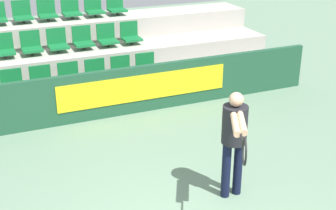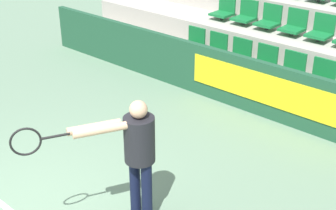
{
  "view_description": "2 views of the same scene",
  "coord_description": "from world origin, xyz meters",
  "px_view_note": "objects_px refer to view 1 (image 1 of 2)",
  "views": [
    {
      "loc": [
        -2.01,
        -3.94,
        3.91
      ],
      "look_at": [
        0.7,
        2.36,
        1.02
      ],
      "focal_mm": 50.0,
      "sensor_mm": 36.0,
      "label": 1
    },
    {
      "loc": [
        4.44,
        -2.09,
        3.8
      ],
      "look_at": [
        0.38,
        2.43,
        0.82
      ],
      "focal_mm": 50.0,
      "sensor_mm": 36.0,
      "label": 2
    }
  ],
  "objects_px": {
    "stadium_chair_7": "(31,45)",
    "stadium_chair_15": "(71,10)",
    "stadium_chair_5": "(147,67)",
    "stadium_chair_2": "(70,78)",
    "stadium_chair_11": "(131,35)",
    "stadium_chair_8": "(58,43)",
    "stadium_chair_9": "(83,40)",
    "stadium_chair_17": "(116,7)",
    "stadium_chair_0": "(12,85)",
    "stadium_chair_10": "(107,37)",
    "tennis_player": "(235,135)",
    "stadium_chair_4": "(122,71)",
    "stadium_chair_3": "(96,74)",
    "stadium_chair_6": "(4,48)",
    "stadium_chair_1": "(42,81)",
    "stadium_chair_13": "(22,14)",
    "stadium_chair_16": "(94,8)",
    "stadium_chair_14": "(47,12)"
  },
  "relations": [
    {
      "from": "stadium_chair_16",
      "to": "stadium_chair_17",
      "type": "bearing_deg",
      "value": 0.0
    },
    {
      "from": "stadium_chair_6",
      "to": "stadium_chair_7",
      "type": "xyz_separation_m",
      "value": [
        0.57,
        0.0,
        0.0
      ]
    },
    {
      "from": "stadium_chair_7",
      "to": "stadium_chair_0",
      "type": "bearing_deg",
      "value": -118.49
    },
    {
      "from": "stadium_chair_8",
      "to": "stadium_chair_10",
      "type": "distance_m",
      "value": 1.14
    },
    {
      "from": "stadium_chair_10",
      "to": "stadium_chair_16",
      "type": "bearing_deg",
      "value": 90.0
    },
    {
      "from": "stadium_chair_7",
      "to": "stadium_chair_15",
      "type": "xyz_separation_m",
      "value": [
        1.14,
        1.05,
        0.48
      ]
    },
    {
      "from": "stadium_chair_2",
      "to": "stadium_chair_11",
      "type": "height_order",
      "value": "stadium_chair_11"
    },
    {
      "from": "stadium_chair_5",
      "to": "stadium_chair_10",
      "type": "bearing_deg",
      "value": 118.49
    },
    {
      "from": "stadium_chair_5",
      "to": "stadium_chair_1",
      "type": "bearing_deg",
      "value": 180.0
    },
    {
      "from": "stadium_chair_7",
      "to": "stadium_chair_15",
      "type": "bearing_deg",
      "value": 42.66
    },
    {
      "from": "stadium_chair_4",
      "to": "tennis_player",
      "type": "xyz_separation_m",
      "value": [
        0.28,
        -4.21,
        0.33
      ]
    },
    {
      "from": "stadium_chair_2",
      "to": "stadium_chair_7",
      "type": "height_order",
      "value": "stadium_chair_7"
    },
    {
      "from": "stadium_chair_2",
      "to": "stadium_chair_17",
      "type": "height_order",
      "value": "stadium_chair_17"
    },
    {
      "from": "stadium_chair_0",
      "to": "stadium_chair_9",
      "type": "bearing_deg",
      "value": 31.56
    },
    {
      "from": "stadium_chair_2",
      "to": "stadium_chair_3",
      "type": "distance_m",
      "value": 0.57
    },
    {
      "from": "stadium_chair_11",
      "to": "stadium_chair_9",
      "type": "bearing_deg",
      "value": 180.0
    },
    {
      "from": "stadium_chair_7",
      "to": "stadium_chair_9",
      "type": "bearing_deg",
      "value": 0.0
    },
    {
      "from": "stadium_chair_5",
      "to": "stadium_chair_7",
      "type": "height_order",
      "value": "stadium_chair_7"
    },
    {
      "from": "stadium_chair_0",
      "to": "stadium_chair_11",
      "type": "distance_m",
      "value": 3.07
    },
    {
      "from": "stadium_chair_1",
      "to": "stadium_chair_6",
      "type": "distance_m",
      "value": 1.29
    },
    {
      "from": "stadium_chair_17",
      "to": "stadium_chair_1",
      "type": "bearing_deg",
      "value": -137.34
    },
    {
      "from": "stadium_chair_8",
      "to": "stadium_chair_10",
      "type": "height_order",
      "value": "same"
    },
    {
      "from": "stadium_chair_11",
      "to": "stadium_chair_10",
      "type": "bearing_deg",
      "value": 180.0
    },
    {
      "from": "stadium_chair_8",
      "to": "stadium_chair_16",
      "type": "relative_size",
      "value": 1.0
    },
    {
      "from": "stadium_chair_3",
      "to": "stadium_chair_8",
      "type": "distance_m",
      "value": 1.29
    },
    {
      "from": "stadium_chair_4",
      "to": "stadium_chair_6",
      "type": "bearing_deg",
      "value": 155.26
    },
    {
      "from": "stadium_chair_8",
      "to": "stadium_chair_11",
      "type": "bearing_deg",
      "value": 0.0
    },
    {
      "from": "stadium_chair_2",
      "to": "stadium_chair_11",
      "type": "bearing_deg",
      "value": 31.56
    },
    {
      "from": "stadium_chair_1",
      "to": "stadium_chair_7",
      "type": "relative_size",
      "value": 1.0
    },
    {
      "from": "stadium_chair_6",
      "to": "stadium_chair_10",
      "type": "xyz_separation_m",
      "value": [
        2.27,
        0.0,
        0.0
      ]
    },
    {
      "from": "stadium_chair_3",
      "to": "tennis_player",
      "type": "distance_m",
      "value": 4.3
    },
    {
      "from": "stadium_chair_1",
      "to": "stadium_chair_10",
      "type": "xyz_separation_m",
      "value": [
        1.71,
        1.05,
        0.48
      ]
    },
    {
      "from": "stadium_chair_5",
      "to": "stadium_chair_9",
      "type": "relative_size",
      "value": 1.0
    },
    {
      "from": "tennis_player",
      "to": "stadium_chair_5",
      "type": "bearing_deg",
      "value": 112.17
    },
    {
      "from": "stadium_chair_2",
      "to": "stadium_chair_8",
      "type": "xyz_separation_m",
      "value": [
        0.0,
        1.05,
        0.48
      ]
    },
    {
      "from": "stadium_chair_8",
      "to": "stadium_chair_9",
      "type": "xyz_separation_m",
      "value": [
        0.57,
        0.0,
        0.0
      ]
    },
    {
      "from": "stadium_chair_2",
      "to": "stadium_chair_9",
      "type": "bearing_deg",
      "value": 61.51
    },
    {
      "from": "stadium_chair_2",
      "to": "stadium_chair_13",
      "type": "xyz_separation_m",
      "value": [
        -0.57,
        2.1,
        0.96
      ]
    },
    {
      "from": "stadium_chair_15",
      "to": "stadium_chair_17",
      "type": "relative_size",
      "value": 1.0
    },
    {
      "from": "stadium_chair_2",
      "to": "stadium_chair_5",
      "type": "relative_size",
      "value": 1.0
    },
    {
      "from": "stadium_chair_13",
      "to": "stadium_chair_14",
      "type": "distance_m",
      "value": 0.57
    },
    {
      "from": "stadium_chair_4",
      "to": "stadium_chair_2",
      "type": "bearing_deg",
      "value": 180.0
    },
    {
      "from": "stadium_chair_10",
      "to": "stadium_chair_15",
      "type": "distance_m",
      "value": 1.29
    },
    {
      "from": "stadium_chair_15",
      "to": "stadium_chair_6",
      "type": "bearing_deg",
      "value": -148.44
    },
    {
      "from": "stadium_chair_5",
      "to": "stadium_chair_17",
      "type": "xyz_separation_m",
      "value": [
        0.0,
        2.1,
        0.96
      ]
    },
    {
      "from": "stadium_chair_4",
      "to": "stadium_chair_6",
      "type": "xyz_separation_m",
      "value": [
        -2.27,
        1.05,
        0.48
      ]
    },
    {
      "from": "stadium_chair_6",
      "to": "stadium_chair_8",
      "type": "distance_m",
      "value": 1.14
    },
    {
      "from": "stadium_chair_2",
      "to": "stadium_chair_8",
      "type": "distance_m",
      "value": 1.15
    },
    {
      "from": "stadium_chair_2",
      "to": "stadium_chair_13",
      "type": "bearing_deg",
      "value": 105.18
    },
    {
      "from": "stadium_chair_17",
      "to": "stadium_chair_0",
      "type": "bearing_deg",
      "value": -143.6
    }
  ]
}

